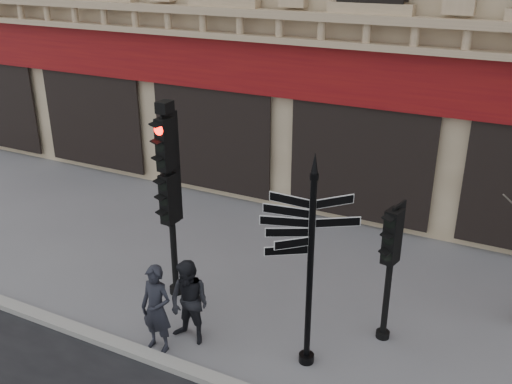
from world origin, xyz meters
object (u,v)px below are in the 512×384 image
pedestrian_a (156,309)px  pedestrian_b (189,303)px  traffic_signal_secondary (392,250)px  fingerpost (312,228)px  traffic_signal_main (169,178)px

pedestrian_a → pedestrian_b: size_ratio=1.02×
traffic_signal_secondary → pedestrian_b: traffic_signal_secondary is taller
fingerpost → traffic_signal_main: (-3.03, 0.74, -0.02)m
fingerpost → pedestrian_a: (-2.34, -0.79, -1.64)m
pedestrian_a → traffic_signal_secondary: bearing=32.0°
fingerpost → traffic_signal_secondary: bearing=28.8°
pedestrian_a → fingerpost: bearing=19.6°
fingerpost → traffic_signal_secondary: (0.94, 1.18, -0.72)m
pedestrian_b → traffic_signal_secondary: bearing=33.4°
fingerpost → traffic_signal_secondary: 1.67m
traffic_signal_secondary → pedestrian_a: (-3.28, -1.97, -0.93)m
fingerpost → traffic_signal_main: traffic_signal_main is taller
pedestrian_a → pedestrian_b: 0.55m
traffic_signal_main → traffic_signal_secondary: traffic_signal_main is taller
fingerpost → pedestrian_b: (-1.97, -0.38, -1.66)m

